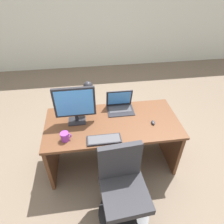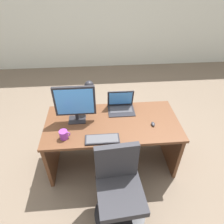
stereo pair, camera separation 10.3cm
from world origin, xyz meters
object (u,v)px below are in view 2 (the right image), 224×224
(laptop, at_px, (121,103))
(mouse, at_px, (153,124))
(desk, at_px, (112,132))
(keyboard, at_px, (102,139))
(desk_lamp, at_px, (89,89))
(office_chair, at_px, (119,192))
(monitor, at_px, (75,102))
(coffee_mug, at_px, (64,135))

(laptop, relative_size, mouse, 4.53)
(desk, bearing_deg, laptop, 58.82)
(desk, height_order, keyboard, keyboard)
(desk_lamp, bearing_deg, desk, -40.72)
(laptop, relative_size, keyboard, 0.91)
(desk_lamp, xyz_separation_m, office_chair, (0.27, -0.95, -0.68))
(office_chair, bearing_deg, monitor, 119.88)
(keyboard, height_order, mouse, mouse)
(desk_lamp, bearing_deg, keyboard, -77.65)
(mouse, bearing_deg, laptop, 132.84)
(mouse, bearing_deg, keyboard, -162.32)
(keyboard, bearing_deg, mouse, 17.68)
(desk_lamp, bearing_deg, office_chair, -74.21)
(laptop, bearing_deg, coffee_mug, -143.81)
(monitor, height_order, laptop, monitor)
(desk, bearing_deg, monitor, 177.34)
(mouse, relative_size, desk_lamp, 0.18)
(keyboard, bearing_deg, office_chair, -69.60)
(mouse, relative_size, coffee_mug, 0.63)
(desk_lamp, height_order, coffee_mug, desk_lamp)
(mouse, xyz_separation_m, office_chair, (-0.45, -0.59, -0.39))
(mouse, bearing_deg, desk_lamp, 153.29)
(mouse, xyz_separation_m, coffee_mug, (-1.00, -0.13, 0.03))
(desk, relative_size, coffee_mug, 13.58)
(desk, bearing_deg, desk_lamp, 139.28)
(mouse, distance_m, office_chair, 0.84)
(desk, distance_m, keyboard, 0.43)
(coffee_mug, bearing_deg, mouse, 7.23)
(keyboard, bearing_deg, coffee_mug, 171.17)
(monitor, height_order, office_chair, monitor)
(desk, relative_size, office_chair, 1.82)
(desk, height_order, laptop, laptop)
(keyboard, distance_m, coffee_mug, 0.41)
(laptop, bearing_deg, keyboard, -115.38)
(monitor, bearing_deg, desk_lamp, 50.41)
(desk, xyz_separation_m, laptop, (0.13, 0.22, 0.29))
(office_chair, bearing_deg, laptop, 83.11)
(mouse, bearing_deg, monitor, 169.45)
(monitor, bearing_deg, laptop, 19.90)
(desk, xyz_separation_m, coffee_mug, (-0.54, -0.27, 0.27))
(office_chair, bearing_deg, desk, 91.30)
(laptop, height_order, coffee_mug, laptop)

